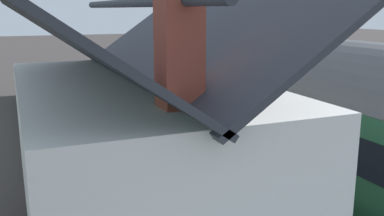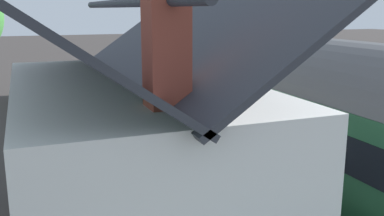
{
  "view_description": "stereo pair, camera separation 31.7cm",
  "coord_description": "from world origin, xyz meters",
  "px_view_note": "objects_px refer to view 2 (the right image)",
  "views": [
    {
      "loc": [
        -11.92,
        6.81,
        5.05
      ],
      "look_at": [
        0.91,
        1.5,
        1.92
      ],
      "focal_mm": 41.07,
      "sensor_mm": 36.0,
      "label": 1
    },
    {
      "loc": [
        -12.03,
        6.52,
        5.05
      ],
      "look_at": [
        0.91,
        1.5,
        1.92
      ],
      "focal_mm": 41.07,
      "sensor_mm": 36.0,
      "label": 2
    }
  ],
  "objects_px": {
    "train": "(258,94)",
    "station_building": "(129,142)",
    "planter_by_door": "(84,128)",
    "planter_edge_near": "(159,105)",
    "bench_mid_platform": "(115,101)",
    "bench_platform_end": "(102,84)"
  },
  "relations": [
    {
      "from": "bench_platform_end",
      "to": "bench_mid_platform",
      "type": "relative_size",
      "value": 1.0
    },
    {
      "from": "train",
      "to": "station_building",
      "type": "bearing_deg",
      "value": 129.28
    },
    {
      "from": "station_building",
      "to": "bench_mid_platform",
      "type": "distance_m",
      "value": 9.36
    },
    {
      "from": "station_building",
      "to": "planter_by_door",
      "type": "xyz_separation_m",
      "value": [
        6.07,
        0.13,
        -1.25
      ]
    },
    {
      "from": "planter_by_door",
      "to": "planter_edge_near",
      "type": "xyz_separation_m",
      "value": [
        1.77,
        -3.14,
        0.17
      ]
    },
    {
      "from": "bench_platform_end",
      "to": "train",
      "type": "bearing_deg",
      "value": -157.19
    },
    {
      "from": "train",
      "to": "planter_by_door",
      "type": "distance_m",
      "value": 5.97
    },
    {
      "from": "bench_platform_end",
      "to": "planter_edge_near",
      "type": "xyz_separation_m",
      "value": [
        -5.7,
        -1.25,
        -0.04
      ]
    },
    {
      "from": "train",
      "to": "bench_mid_platform",
      "type": "relative_size",
      "value": 13.6
    },
    {
      "from": "bench_mid_platform",
      "to": "planter_edge_near",
      "type": "xyz_separation_m",
      "value": [
        -1.34,
        -1.49,
        -0.04
      ]
    },
    {
      "from": "bench_platform_end",
      "to": "station_building",
      "type": "bearing_deg",
      "value": 172.61
    },
    {
      "from": "train",
      "to": "bench_platform_end",
      "type": "xyz_separation_m",
      "value": [
        9.0,
        3.79,
        -0.82
      ]
    },
    {
      "from": "bench_mid_platform",
      "to": "bench_platform_end",
      "type": "bearing_deg",
      "value": -3.12
    },
    {
      "from": "train",
      "to": "bench_platform_end",
      "type": "bearing_deg",
      "value": 22.81
    },
    {
      "from": "train",
      "to": "planter_by_door",
      "type": "bearing_deg",
      "value": 74.85
    },
    {
      "from": "train",
      "to": "planter_edge_near",
      "type": "relative_size",
      "value": 22.82
    },
    {
      "from": "bench_platform_end",
      "to": "planter_by_door",
      "type": "bearing_deg",
      "value": 165.81
    },
    {
      "from": "train",
      "to": "planter_by_door",
      "type": "xyz_separation_m",
      "value": [
        1.54,
        5.67,
        -1.03
      ]
    },
    {
      "from": "planter_edge_near",
      "to": "bench_mid_platform",
      "type": "bearing_deg",
      "value": 48.03
    },
    {
      "from": "bench_mid_platform",
      "to": "planter_edge_near",
      "type": "distance_m",
      "value": 2.0
    },
    {
      "from": "train",
      "to": "planter_edge_near",
      "type": "height_order",
      "value": "train"
    },
    {
      "from": "bench_platform_end",
      "to": "planter_edge_near",
      "type": "bearing_deg",
      "value": -167.61
    }
  ]
}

